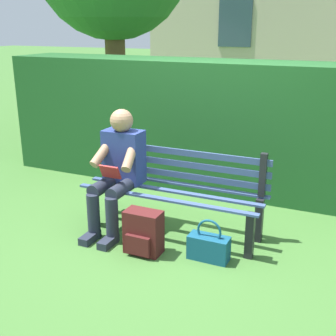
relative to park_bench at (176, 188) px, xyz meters
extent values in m
plane|color=#3D6B2D|center=(0.00, 0.08, -0.43)|extent=(60.00, 60.00, 0.00)
cube|color=black|center=(-0.80, 0.25, -0.23)|extent=(0.07, 0.07, 0.42)
cube|color=black|center=(0.80, 0.25, -0.23)|extent=(0.07, 0.07, 0.42)
cube|color=black|center=(-0.80, -0.09, -0.23)|extent=(0.07, 0.07, 0.42)
cube|color=black|center=(0.80, -0.09, -0.23)|extent=(0.07, 0.07, 0.42)
cube|color=#384C7A|center=(0.00, -0.14, -0.01)|extent=(1.75, 0.06, 0.02)
cube|color=#384C7A|center=(0.00, 0.08, -0.01)|extent=(1.75, 0.06, 0.02)
cube|color=#384C7A|center=(0.00, 0.30, -0.01)|extent=(1.75, 0.06, 0.02)
cube|color=black|center=(-0.80, -0.13, 0.20)|extent=(0.06, 0.06, 0.40)
cube|color=black|center=(0.80, -0.13, 0.20)|extent=(0.06, 0.06, 0.40)
cube|color=#384C7A|center=(0.00, -0.13, 0.09)|extent=(1.75, 0.02, 0.06)
cube|color=#384C7A|center=(0.00, -0.13, 0.20)|extent=(1.75, 0.02, 0.06)
cube|color=#384C7A|center=(0.00, -0.13, 0.32)|extent=(1.75, 0.02, 0.06)
cube|color=navy|center=(0.53, 0.06, 0.26)|extent=(0.38, 0.22, 0.52)
sphere|color=#A57A5B|center=(0.53, 0.08, 0.62)|extent=(0.22, 0.22, 0.22)
cylinder|color=#232838|center=(0.43, 0.27, 0.02)|extent=(0.13, 0.42, 0.13)
cylinder|color=#232838|center=(0.63, 0.27, 0.02)|extent=(0.13, 0.42, 0.13)
cylinder|color=#232838|center=(0.43, 0.48, -0.22)|extent=(0.12, 0.12, 0.44)
cylinder|color=#232838|center=(0.63, 0.48, -0.22)|extent=(0.12, 0.12, 0.44)
cube|color=#232838|center=(0.43, 0.56, -0.40)|extent=(0.10, 0.24, 0.07)
cube|color=#232838|center=(0.63, 0.56, -0.40)|extent=(0.10, 0.24, 0.07)
cylinder|color=#A57A5B|center=(0.38, 0.20, 0.32)|extent=(0.14, 0.32, 0.26)
cylinder|color=#A57A5B|center=(0.68, 0.20, 0.32)|extent=(0.14, 0.32, 0.26)
cube|color=#B22626|center=(0.53, 0.32, 0.19)|extent=(0.20, 0.07, 0.13)
cube|color=#1E5123|center=(-0.02, -1.37, 0.33)|extent=(5.62, 0.80, 1.52)
sphere|color=#1E5123|center=(1.38, -1.44, 0.79)|extent=(0.64, 0.64, 0.64)
cylinder|color=brown|center=(2.55, -3.22, 0.68)|extent=(0.35, 0.35, 2.23)
cube|color=#334756|center=(1.86, -8.24, 1.51)|extent=(0.90, 0.04, 1.20)
cube|color=#4C1919|center=(0.07, 0.54, -0.24)|extent=(0.32, 0.18, 0.39)
cube|color=#4C1919|center=(0.07, 0.65, -0.32)|extent=(0.23, 0.04, 0.17)
cylinder|color=#4C1919|center=(-0.02, 0.43, -0.22)|extent=(0.04, 0.04, 0.23)
cylinder|color=#4C1919|center=(0.17, 0.43, -0.22)|extent=(0.04, 0.04, 0.23)
cube|color=navy|center=(-0.49, 0.41, -0.33)|extent=(0.35, 0.16, 0.21)
torus|color=navy|center=(-0.49, 0.41, -0.17)|extent=(0.22, 0.02, 0.22)
camera|label=1|loc=(-1.55, 3.59, 1.49)|focal=46.76mm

